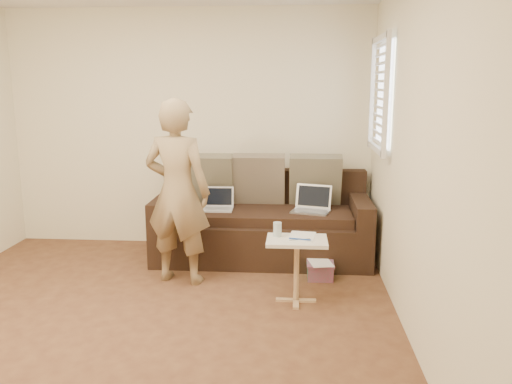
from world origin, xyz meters
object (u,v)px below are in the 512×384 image
Objects in this scene: sofa at (262,218)px; laptop_silver at (310,212)px; striped_box at (320,270)px; laptop_white at (217,210)px; person at (178,192)px; side_table at (296,271)px; drinking_glass at (277,229)px.

sofa is 5.94× the size of laptop_silver.
laptop_white is at bearing 154.36° from striped_box.
person reaches higher than laptop_silver.
person is at bearing 159.54° from side_table.
laptop_silver is at bearing 100.09° from striped_box.
striped_box is (0.39, 0.49, -0.53)m from drinking_glass.
laptop_white is at bearing -165.54° from laptop_silver.
laptop_white is at bearing 123.47° from drinking_glass.
drinking_glass is at bearing 171.24° from person.
laptop_silver is 1.41m from person.
laptop_silver reaches higher than striped_box.
side_table is (0.36, -1.13, -0.15)m from sofa.
sofa is 0.51m from laptop_silver.
side_table is (1.08, -0.40, -0.57)m from person.
laptop_silver is (0.50, -0.09, 0.10)m from sofa.
person reaches higher than drinking_glass.
person is at bearing -173.43° from striped_box.
person is 6.62× the size of striped_box.
side_table reaches higher than striped_box.
laptop_silver is at bearing 82.33° from side_table.
drinking_glass is at bearing -128.75° from striped_box.
laptop_white is at bearing -170.74° from sofa.
sofa is 0.89m from striped_box.
laptop_white is 2.61× the size of drinking_glass.
laptop_silver is at bearing 72.67° from drinking_glass.
side_table is 0.38m from drinking_glass.
person is 1.28m from side_table.
laptop_white is 1.35m from side_table.
laptop_silver is 0.22× the size of person.
sofa reaches higher than laptop_white.
side_table is at bearing -21.81° from drinking_glass.
laptop_silver is at bearing -2.13° from laptop_white.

